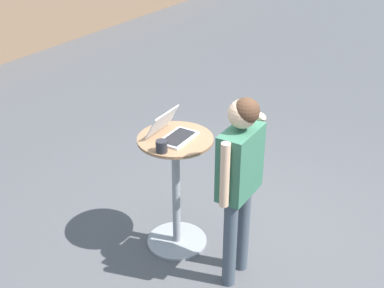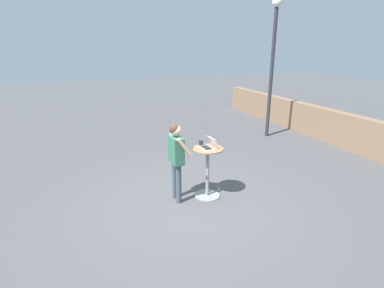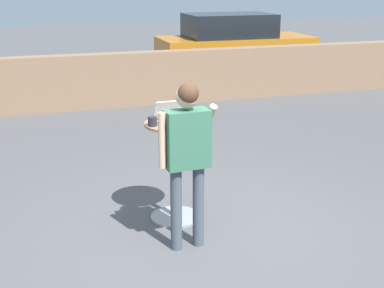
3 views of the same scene
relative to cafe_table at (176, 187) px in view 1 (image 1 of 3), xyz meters
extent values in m
plane|color=#4C4C4F|center=(0.14, -0.53, -0.60)|extent=(50.00, 50.00, 0.00)
cylinder|color=gray|center=(0.00, 0.00, -0.59)|extent=(0.54, 0.54, 0.03)
cylinder|color=gray|center=(0.00, 0.00, -0.06)|extent=(0.07, 0.07, 1.03)
cylinder|color=#8C6647|center=(0.00, 0.00, 0.47)|extent=(0.63, 0.63, 0.02)
cube|color=silver|center=(0.00, -0.03, 0.49)|extent=(0.35, 0.22, 0.02)
cube|color=black|center=(0.00, -0.03, 0.50)|extent=(0.31, 0.18, 0.00)
cube|color=silver|center=(-0.01, 0.12, 0.59)|extent=(0.35, 0.13, 0.20)
cube|color=white|center=(-0.01, 0.12, 0.60)|extent=(0.32, 0.11, 0.18)
cylinder|color=#232328|center=(-0.25, -0.05, 0.53)|extent=(0.09, 0.09, 0.10)
torus|color=#232328|center=(-0.19, -0.05, 0.53)|extent=(0.04, 0.01, 0.04)
cylinder|color=#424C56|center=(-0.18, -0.66, -0.19)|extent=(0.11, 0.11, 0.83)
cylinder|color=#424C56|center=(0.04, -0.65, -0.19)|extent=(0.11, 0.11, 0.83)
cube|color=#33664C|center=(-0.07, -0.66, 0.50)|extent=(0.42, 0.23, 0.55)
sphere|color=#DBAD89|center=(-0.07, -0.66, 0.90)|extent=(0.22, 0.22, 0.22)
sphere|color=#472D1E|center=(-0.07, -0.68, 0.93)|extent=(0.20, 0.20, 0.20)
cylinder|color=#DBAD89|center=(-0.31, -0.67, 0.51)|extent=(0.07, 0.07, 0.52)
cylinder|color=#DBAD89|center=(0.17, -0.57, 0.62)|extent=(0.09, 0.31, 0.40)
camera|label=1|loc=(-3.11, -2.32, 2.53)|focal=50.00mm
camera|label=2|loc=(5.25, -2.38, 2.44)|focal=28.00mm
camera|label=3|loc=(-1.49, -5.13, 1.93)|focal=50.00mm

